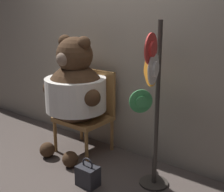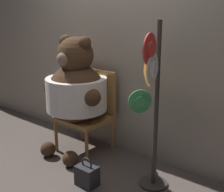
% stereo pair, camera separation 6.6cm
% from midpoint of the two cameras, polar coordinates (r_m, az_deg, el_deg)
% --- Properties ---
extents(ground_plane, '(14.00, 14.00, 0.00)m').
position_cam_midpoint_polar(ground_plane, '(3.43, -5.10, -13.13)').
color(ground_plane, '#4C423D').
extents(wall_back, '(8.00, 0.10, 2.30)m').
position_cam_midpoint_polar(wall_back, '(3.58, 2.58, 7.70)').
color(wall_back, gray).
rests_on(wall_back, ground_plane).
extents(chair, '(0.56, 0.51, 0.96)m').
position_cam_midpoint_polar(chair, '(3.70, -3.68, -2.41)').
color(chair, '#9E703D').
rests_on(chair, ground_plane).
extents(teddy_bear, '(0.83, 0.74, 1.37)m').
position_cam_midpoint_polar(teddy_bear, '(3.53, -6.09, 1.13)').
color(teddy_bear, '#3D2819').
rests_on(teddy_bear, ground_plane).
extents(hat_display_rack, '(0.42, 0.54, 1.57)m').
position_cam_midpoint_polar(hat_display_rack, '(2.82, 7.85, -0.06)').
color(hat_display_rack, '#332D28').
rests_on(hat_display_rack, ground_plane).
extents(handbag_on_ground, '(0.20, 0.15, 0.29)m').
position_cam_midpoint_polar(handbag_on_ground, '(3.10, -3.96, -14.26)').
color(handbag_on_ground, '#232328').
rests_on(handbag_on_ground, ground_plane).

